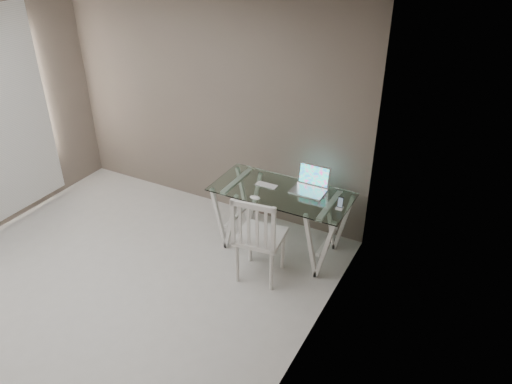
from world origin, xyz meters
TOP-DOWN VIEW (x-y plane):
  - room at (-0.06, 0.02)m, footprint 4.50×4.52m
  - desk at (1.20, 1.71)m, footprint 1.50×0.70m
  - chair at (1.23, 1.11)m, footprint 0.51×0.51m
  - laptop at (1.46, 1.89)m, footprint 0.36×0.30m
  - keyboard at (1.00, 1.75)m, footprint 0.25×0.11m
  - mouse at (1.03, 1.43)m, footprint 0.12×0.07m
  - phone_dock at (1.87, 1.67)m, footprint 0.07×0.07m

SIDE VIEW (x-z plane):
  - desk at x=1.20m, z-range 0.01..0.76m
  - chair at x=1.23m, z-range 0.05..1.05m
  - keyboard at x=1.00m, z-range 0.75..0.75m
  - mouse at x=1.03m, z-range 0.75..0.78m
  - phone_dock at x=1.87m, z-range 0.72..0.85m
  - laptop at x=1.46m, z-range 0.68..0.93m
  - room at x=-0.06m, z-range 0.36..3.07m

